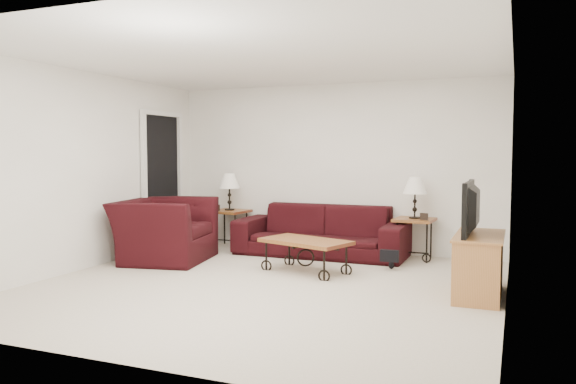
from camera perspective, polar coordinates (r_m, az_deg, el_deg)
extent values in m
plane|color=beige|center=(6.37, -2.40, -9.43)|extent=(5.00, 5.00, 0.00)
cube|color=white|center=(8.53, 4.55, 2.46)|extent=(5.00, 0.02, 2.50)
cube|color=white|center=(4.06, -17.23, 0.60)|extent=(5.00, 0.02, 2.50)
cube|color=white|center=(7.58, -19.91, 2.04)|extent=(0.02, 5.00, 2.50)
cube|color=white|center=(5.64, 21.36, 1.41)|extent=(0.02, 5.00, 2.50)
plane|color=white|center=(6.28, -2.47, 13.37)|extent=(5.00, 5.00, 0.00)
cube|color=black|center=(8.87, -12.58, 0.94)|extent=(0.08, 0.94, 2.04)
imported|color=black|center=(8.16, 3.34, -3.90)|extent=(2.45, 0.96, 0.71)
cube|color=#8F5F24|center=(8.95, -5.90, -3.66)|extent=(0.58, 0.58, 0.58)
cube|color=#8F5F24|center=(8.03, 12.60, -4.64)|extent=(0.56, 0.56, 0.57)
cube|color=black|center=(8.86, -7.22, -1.57)|extent=(0.12, 0.02, 0.10)
cube|color=black|center=(7.82, 13.54, -2.42)|extent=(0.11, 0.05, 0.10)
cube|color=#8F5F24|center=(7.03, 1.78, -6.45)|extent=(1.21, 0.90, 0.41)
imported|color=black|center=(7.92, -12.30, -3.77)|extent=(1.35, 1.48, 0.84)
cube|color=orange|center=(7.79, -11.61, -3.15)|extent=(0.17, 0.39, 0.38)
cube|color=#B27542|center=(6.19, 18.68, -7.01)|extent=(0.44, 1.06, 0.64)
imported|color=black|center=(6.11, 18.62, -1.54)|extent=(0.12, 0.95, 0.55)
ellipsoid|color=black|center=(7.33, 10.39, -5.86)|extent=(0.42, 0.36, 0.46)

